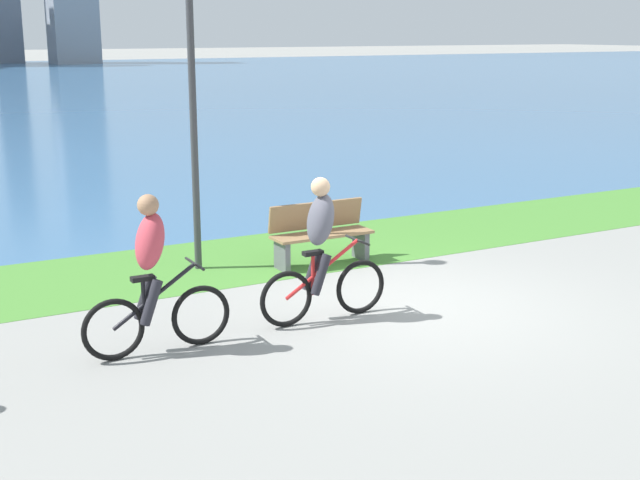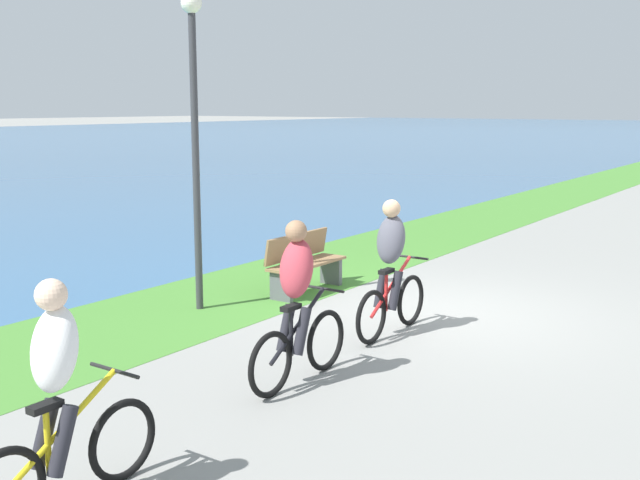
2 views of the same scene
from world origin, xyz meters
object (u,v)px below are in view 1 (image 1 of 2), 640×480
(cyclist_trailing, at_px, (153,276))
(bench_near_path, at_px, (320,234))
(cyclist_lead, at_px, (322,251))
(lamppost_tall, at_px, (192,71))

(cyclist_trailing, height_order, bench_near_path, cyclist_trailing)
(cyclist_lead, distance_m, cyclist_trailing, 2.03)
(lamppost_tall, bearing_deg, bench_near_path, -20.68)
(lamppost_tall, bearing_deg, cyclist_trailing, -118.79)
(cyclist_lead, distance_m, lamppost_tall, 3.44)
(cyclist_lead, height_order, lamppost_tall, lamppost_tall)
(lamppost_tall, bearing_deg, cyclist_lead, -80.89)
(bench_near_path, distance_m, lamppost_tall, 2.91)
(bench_near_path, height_order, lamppost_tall, lamppost_tall)
(cyclist_lead, relative_size, cyclist_trailing, 1.00)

